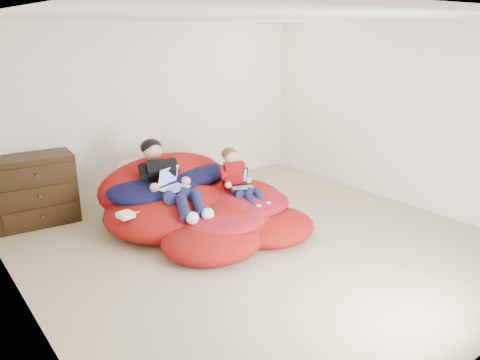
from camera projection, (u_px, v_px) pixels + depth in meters
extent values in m
cube|color=tan|center=(262.00, 254.00, 5.46)|extent=(5.10, 5.10, 0.25)
cube|color=white|center=(156.00, 109.00, 6.95)|extent=(5.10, 0.02, 2.50)
cube|color=white|center=(14.00, 183.00, 3.60)|extent=(0.02, 5.10, 2.50)
cube|color=white|center=(403.00, 115.00, 6.49)|extent=(0.02, 5.10, 2.50)
cube|color=white|center=(266.00, 16.00, 4.66)|extent=(5.10, 5.10, 0.02)
cube|color=black|center=(34.00, 190.00, 5.90)|extent=(1.03, 0.58, 0.89)
cube|color=black|center=(42.00, 216.00, 5.78)|extent=(0.89, 0.10, 0.21)
cylinder|color=#4C3F26|center=(43.00, 217.00, 5.77)|extent=(0.04, 0.06, 0.03)
cube|color=black|center=(39.00, 196.00, 5.70)|extent=(0.89, 0.10, 0.21)
cylinder|color=#4C3F26|center=(40.00, 196.00, 5.69)|extent=(0.04, 0.06, 0.03)
cube|color=black|center=(36.00, 175.00, 5.62)|extent=(0.89, 0.10, 0.21)
cylinder|color=#4C3F26|center=(37.00, 175.00, 5.60)|extent=(0.04, 0.06, 0.03)
ellipsoid|color=#AB1413|center=(171.00, 211.00, 5.84)|extent=(1.69, 1.52, 0.61)
ellipsoid|color=#AB1413|center=(233.00, 202.00, 6.21)|extent=(1.41, 1.37, 0.51)
ellipsoid|color=#AB1413|center=(227.00, 221.00, 5.64)|extent=(1.52, 1.22, 0.49)
ellipsoid|color=#AB1413|center=(213.00, 239.00, 5.23)|extent=(1.19, 1.09, 0.40)
ellipsoid|color=#AB1413|center=(270.00, 226.00, 5.60)|extent=(1.10, 1.00, 0.36)
ellipsoid|color=#AB1413|center=(164.00, 184.00, 6.28)|extent=(1.85, 0.82, 0.82)
ellipsoid|color=#10113B|center=(153.00, 189.00, 5.85)|extent=(1.19, 0.98, 0.30)
ellipsoid|color=#10113B|center=(193.00, 174.00, 6.29)|extent=(1.06, 0.74, 0.25)
ellipsoid|color=#AE1823|center=(244.00, 201.00, 5.84)|extent=(1.12, 1.12, 0.20)
ellipsoid|color=#AE1823|center=(224.00, 218.00, 5.40)|extent=(1.02, 0.92, 0.18)
ellipsoid|color=beige|center=(134.00, 170.00, 6.16)|extent=(0.47, 0.30, 0.30)
cube|color=black|center=(160.00, 175.00, 5.78)|extent=(0.48, 0.57, 0.48)
sphere|color=tan|center=(152.00, 151.00, 5.83)|extent=(0.24, 0.24, 0.24)
ellipsoid|color=black|center=(151.00, 147.00, 5.84)|extent=(0.27, 0.25, 0.21)
cylinder|color=#141841|center=(168.00, 196.00, 5.49)|extent=(0.28, 0.42, 0.22)
cylinder|color=#141841|center=(183.00, 207.00, 5.24)|extent=(0.25, 0.40, 0.25)
sphere|color=white|center=(193.00, 218.00, 5.11)|extent=(0.14, 0.14, 0.14)
cylinder|color=#141841|center=(183.00, 193.00, 5.61)|extent=(0.28, 0.42, 0.22)
cylinder|color=#141841|center=(198.00, 204.00, 5.36)|extent=(0.25, 0.40, 0.25)
sphere|color=white|center=(208.00, 214.00, 5.23)|extent=(0.14, 0.14, 0.14)
cube|color=#9F0E15|center=(233.00, 176.00, 5.93)|extent=(0.32, 0.31, 0.40)
sphere|color=tan|center=(230.00, 156.00, 5.90)|extent=(0.18, 0.18, 0.18)
ellipsoid|color=#4D3214|center=(229.00, 153.00, 5.91)|extent=(0.20, 0.19, 0.15)
cylinder|color=#141841|center=(238.00, 193.00, 5.79)|extent=(0.20, 0.31, 0.16)
cylinder|color=#141841|center=(251.00, 201.00, 5.60)|extent=(0.18, 0.30, 0.19)
sphere|color=white|center=(259.00, 209.00, 5.50)|extent=(0.11, 0.11, 0.11)
cylinder|color=#141841|center=(247.00, 191.00, 5.87)|extent=(0.20, 0.31, 0.16)
cylinder|color=#141841|center=(260.00, 199.00, 5.69)|extent=(0.18, 0.30, 0.19)
sphere|color=white|center=(268.00, 206.00, 5.59)|extent=(0.11, 0.11, 0.11)
cube|color=white|center=(175.00, 188.00, 5.54)|extent=(0.38, 0.32, 0.01)
cube|color=gray|center=(175.00, 188.00, 5.53)|extent=(0.30, 0.21, 0.00)
cube|color=white|center=(168.00, 176.00, 5.61)|extent=(0.32, 0.17, 0.22)
cube|color=#4175E0|center=(169.00, 176.00, 5.60)|extent=(0.28, 0.14, 0.18)
cube|color=black|center=(242.00, 188.00, 5.82)|extent=(0.37, 0.31, 0.01)
cube|color=gray|center=(242.00, 187.00, 5.81)|extent=(0.29, 0.20, 0.00)
cube|color=black|center=(235.00, 176.00, 5.89)|extent=(0.32, 0.15, 0.22)
cube|color=teal|center=(236.00, 176.00, 5.88)|extent=(0.28, 0.13, 0.18)
cube|color=white|center=(126.00, 215.00, 5.18)|extent=(0.18, 0.18, 0.06)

